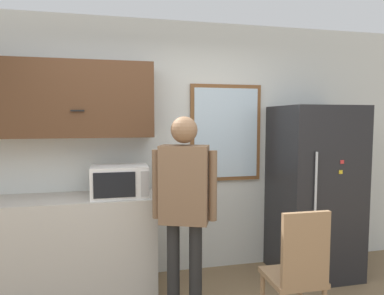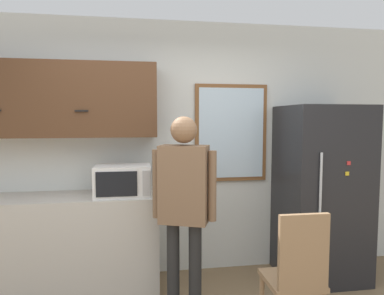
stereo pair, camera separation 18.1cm
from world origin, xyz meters
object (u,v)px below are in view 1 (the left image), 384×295
at_px(microwave, 120,181).
at_px(person, 184,195).
at_px(chair, 298,269).
at_px(refrigerator, 314,191).

height_order(microwave, person, person).
bearing_deg(microwave, chair, -37.50).
bearing_deg(person, chair, -12.48).
relative_size(person, refrigerator, 0.94).
xyz_separation_m(microwave, person, (0.53, -0.48, -0.05)).
xyz_separation_m(microwave, chair, (1.30, -1.00, -0.55)).
xyz_separation_m(person, chair, (0.78, -0.52, -0.49)).
distance_m(person, chair, 1.05).
xyz_separation_m(refrigerator, chair, (-0.73, -0.97, -0.37)).
distance_m(microwave, person, 0.72).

